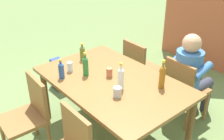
# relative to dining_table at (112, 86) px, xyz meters

# --- Properties ---
(ground_plane) EXTENTS (24.00, 24.00, 0.00)m
(ground_plane) POSITION_rel_dining_table_xyz_m (0.00, 0.00, -0.67)
(ground_plane) COLOR #6B844C
(dining_table) EXTENTS (1.69, 1.08, 0.75)m
(dining_table) POSITION_rel_dining_table_xyz_m (0.00, 0.00, 0.00)
(dining_table) COLOR olive
(dining_table) RESTS_ON ground_plane
(chair_far_right) EXTENTS (0.46, 0.46, 0.87)m
(chair_far_right) POSITION_rel_dining_table_xyz_m (0.38, 0.84, -0.18)
(chair_far_right) COLOR olive
(chair_far_right) RESTS_ON ground_plane
(chair_near_left) EXTENTS (0.46, 0.46, 0.87)m
(chair_near_left) POSITION_rel_dining_table_xyz_m (-0.38, -0.84, -0.18)
(chair_near_left) COLOR olive
(chair_near_left) RESTS_ON ground_plane
(chair_far_left) EXTENTS (0.45, 0.45, 0.87)m
(chair_far_left) POSITION_rel_dining_table_xyz_m (-0.38, 0.84, -0.18)
(chair_far_left) COLOR olive
(chair_far_left) RESTS_ON ground_plane
(person_in_white_shirt) EXTENTS (0.47, 0.61, 1.18)m
(person_in_white_shirt) POSITION_rel_dining_table_xyz_m (0.38, 0.95, -0.01)
(person_in_white_shirt) COLOR #3D70B2
(person_in_white_shirt) RESTS_ON ground_plane
(bottle_blue) EXTENTS (0.06, 0.06, 0.23)m
(bottle_blue) POSITION_rel_dining_table_xyz_m (-0.39, -0.40, 0.18)
(bottle_blue) COLOR #2D56A3
(bottle_blue) RESTS_ON dining_table
(bottle_olive) EXTENTS (0.06, 0.06, 0.23)m
(bottle_olive) POSITION_rel_dining_table_xyz_m (-0.62, 0.04, 0.18)
(bottle_olive) COLOR #566623
(bottle_olive) RESTS_ON dining_table
(bottle_clear) EXTENTS (0.06, 0.06, 0.30)m
(bottle_clear) POSITION_rel_dining_table_xyz_m (0.21, -0.06, 0.21)
(bottle_clear) COLOR white
(bottle_clear) RESTS_ON dining_table
(bottle_amber) EXTENTS (0.06, 0.06, 0.32)m
(bottle_amber) POSITION_rel_dining_table_xyz_m (0.45, 0.29, 0.22)
(bottle_amber) COLOR #996019
(bottle_amber) RESTS_ON dining_table
(bottle_green) EXTENTS (0.06, 0.06, 0.28)m
(bottle_green) POSITION_rel_dining_table_xyz_m (-0.27, -0.16, 0.20)
(bottle_green) COLOR #287A38
(bottle_green) RESTS_ON dining_table
(cup_terracotta) EXTENTS (0.07, 0.07, 0.11)m
(cup_terracotta) POSITION_rel_dining_table_xyz_m (-0.07, 0.02, 0.13)
(cup_terracotta) COLOR #BC6B47
(cup_terracotta) RESTS_ON dining_table
(cup_steel) EXTENTS (0.08, 0.08, 0.10)m
(cup_steel) POSITION_rel_dining_table_xyz_m (0.29, -0.18, 0.13)
(cup_steel) COLOR #B2B7BC
(cup_steel) RESTS_ON dining_table
(cup_glass) EXTENTS (0.06, 0.06, 0.12)m
(cup_glass) POSITION_rel_dining_table_xyz_m (-0.46, -0.25, 0.14)
(cup_glass) COLOR silver
(cup_glass) RESTS_ON dining_table
(backpack_by_far_side) EXTENTS (0.34, 0.22, 0.45)m
(backpack_by_far_side) POSITION_rel_dining_table_xyz_m (-1.34, 0.07, -0.45)
(backpack_by_far_side) COLOR #2D4784
(backpack_by_far_side) RESTS_ON ground_plane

